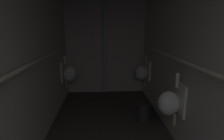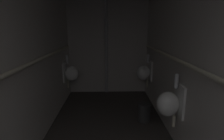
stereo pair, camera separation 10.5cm
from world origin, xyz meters
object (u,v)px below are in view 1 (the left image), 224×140
at_px(urinal_right_mid, 170,102).
at_px(urinal_right_far, 142,72).
at_px(urinal_left_mid, 69,73).
at_px(standpipe_back_wall, 104,45).
at_px(waste_bin, 144,112).

distance_m(urinal_right_mid, urinal_right_far, 1.71).
distance_m(urinal_left_mid, urinal_right_mid, 2.36).
bearing_deg(urinal_right_far, standpipe_back_wall, 152.67).
bearing_deg(standpipe_back_wall, urinal_right_far, -27.33).
relative_size(urinal_right_far, waste_bin, 2.33).
bearing_deg(urinal_right_mid, standpipe_back_wall, 111.89).
relative_size(urinal_right_mid, standpipe_back_wall, 0.32).
height_order(urinal_left_mid, waste_bin, urinal_left_mid).
relative_size(standpipe_back_wall, waste_bin, 7.39).
bearing_deg(standpipe_back_wall, waste_bin, -64.57).
xyz_separation_m(urinal_left_mid, urinal_right_mid, (1.66, -1.68, 0.00)).
bearing_deg(urinal_left_mid, urinal_right_mid, -45.45).
bearing_deg(urinal_right_mid, urinal_right_far, 90.00).
distance_m(standpipe_back_wall, waste_bin, 1.92).
xyz_separation_m(standpipe_back_wall, waste_bin, (0.69, -1.44, -1.06)).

